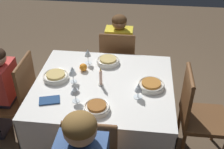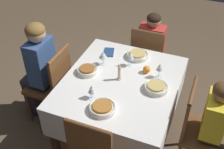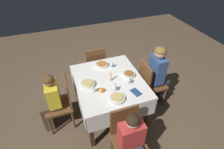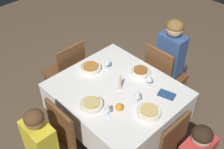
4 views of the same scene
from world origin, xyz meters
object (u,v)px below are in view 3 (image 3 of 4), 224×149
(person_child_yellow, at_px, (50,101))
(chair_south, at_px, (62,101))
(bowl_north, at_px, (129,74))
(wine_glass_west, at_px, (111,63))
(person_child_red, at_px, (133,144))
(dining_table, at_px, (109,85))
(chair_east, at_px, (127,135))
(wine_glass_south, at_px, (92,87))
(chair_north, at_px, (150,82))
(chair_west, at_px, (95,65))
(candle_centerpiece, at_px, (111,77))
(wine_glass_east, at_px, (115,86))
(napkin_red_folded, at_px, (136,92))
(bowl_east, at_px, (117,98))
(person_adult_denim, at_px, (159,73))
(orange_fruit, at_px, (102,90))
(bowl_south, at_px, (88,84))
(wine_glass_north, at_px, (129,78))
(bowl_west, at_px, (102,64))

(person_child_yellow, bearing_deg, chair_south, 90.00)
(bowl_north, height_order, wine_glass_west, wine_glass_west)
(person_child_red, bearing_deg, person_child_yellow, 129.80)
(dining_table, distance_m, chair_east, 0.85)
(chair_east, distance_m, person_child_red, 0.17)
(person_child_red, bearing_deg, wine_glass_south, 108.05)
(wine_glass_south, bearing_deg, dining_table, 121.42)
(chair_north, xyz_separation_m, chair_west, (-0.84, -0.77, 0.00))
(candle_centerpiece, bearing_deg, wine_glass_east, -4.98)
(napkin_red_folded, bearing_deg, candle_centerpiece, -145.75)
(bowl_east, height_order, wine_glass_west, wine_glass_west)
(bowl_east, relative_size, wine_glass_south, 1.46)
(person_adult_denim, bearing_deg, person_child_red, 136.28)
(wine_glass_west, bearing_deg, orange_fruit, -33.00)
(bowl_north, distance_m, bowl_south, 0.68)
(bowl_north, xyz_separation_m, bowl_south, (0.00, -0.68, -0.00))
(chair_east, relative_size, bowl_south, 4.22)
(bowl_south, relative_size, wine_glass_south, 1.41)
(chair_east, bearing_deg, bowl_south, 108.94)
(person_child_red, xyz_separation_m, orange_fruit, (-0.79, -0.14, 0.24))
(orange_fruit, xyz_separation_m, napkin_red_folded, (0.18, 0.46, -0.03))
(chair_north, relative_size, wine_glass_west, 6.60)
(napkin_red_folded, bearing_deg, dining_table, -144.61)
(person_child_red, xyz_separation_m, candle_centerpiece, (-0.99, 0.07, 0.27))
(person_adult_denim, distance_m, bowl_north, 0.58)
(chair_north, height_order, chair_east, same)
(chair_west, bearing_deg, person_child_red, 88.95)
(bowl_south, bearing_deg, chair_north, 89.93)
(wine_glass_north, distance_m, napkin_red_folded, 0.23)
(bowl_west, bearing_deg, napkin_red_folded, 18.51)
(bowl_south, bearing_deg, chair_west, 158.98)
(person_child_yellow, xyz_separation_m, wine_glass_west, (-0.25, 1.08, 0.29))
(chair_south, height_order, bowl_south, chair_south)
(bowl_north, relative_size, bowl_west, 0.90)
(chair_south, xyz_separation_m, wine_glass_west, (-0.25, 0.91, 0.35))
(bowl_south, relative_size, napkin_red_folded, 1.18)
(bowl_east, xyz_separation_m, wine_glass_west, (-0.73, 0.18, 0.07))
(chair_east, height_order, wine_glass_north, chair_east)
(bowl_north, xyz_separation_m, orange_fruit, (0.21, -0.53, 0.01))
(chair_east, relative_size, wine_glass_east, 5.87)
(chair_east, distance_m, chair_south, 1.15)
(person_adult_denim, height_order, orange_fruit, person_adult_denim)
(person_child_yellow, height_order, wine_glass_south, person_child_yellow)
(person_child_red, distance_m, wine_glass_north, 0.93)
(chair_south, height_order, person_child_red, person_child_red)
(chair_north, bearing_deg, dining_table, 89.98)
(wine_glass_north, relative_size, bowl_south, 0.68)
(person_child_red, xyz_separation_m, bowl_north, (-1.01, 0.39, 0.23))
(dining_table, height_order, wine_glass_west, wine_glass_west)
(chair_north, distance_m, candle_centerpiece, 0.81)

